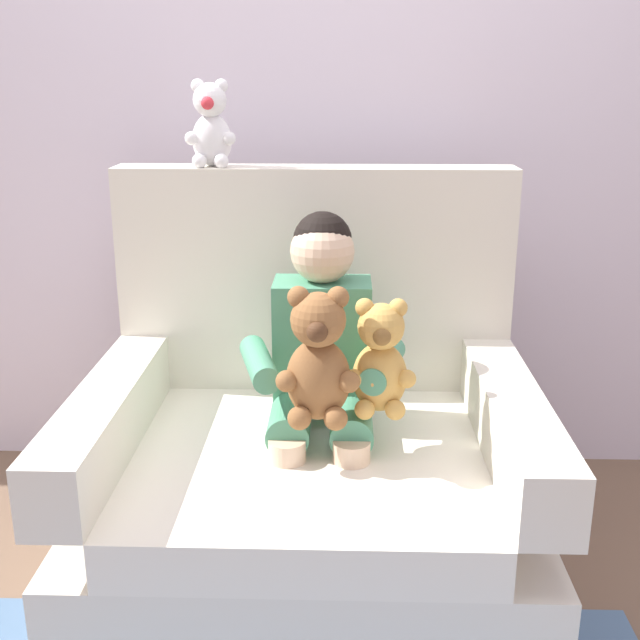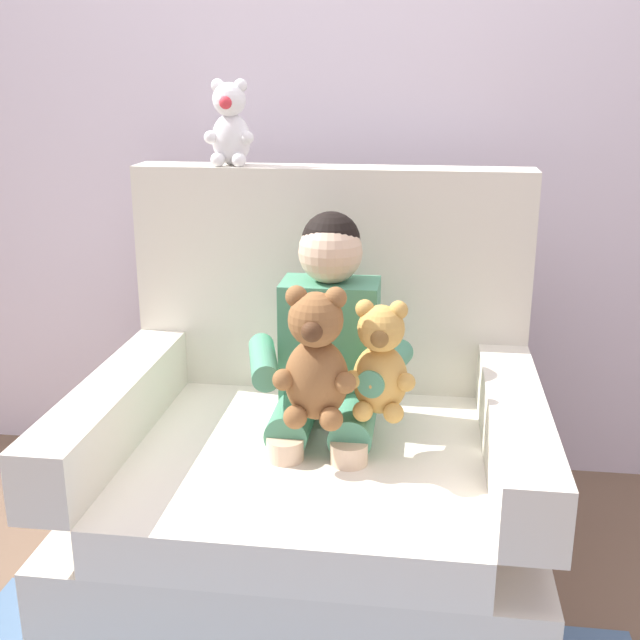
{
  "view_description": "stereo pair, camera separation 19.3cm",
  "coord_description": "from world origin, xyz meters",
  "px_view_note": "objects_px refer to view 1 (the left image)",
  "views": [
    {
      "loc": [
        0.09,
        -1.89,
        1.35
      ],
      "look_at": [
        0.03,
        -0.05,
        0.77
      ],
      "focal_mm": 44.72,
      "sensor_mm": 36.0,
      "label": 1
    },
    {
      "loc": [
        0.28,
        -1.88,
        1.35
      ],
      "look_at": [
        0.03,
        -0.05,
        0.77
      ],
      "focal_mm": 44.72,
      "sensor_mm": 36.0,
      "label": 2
    }
  ],
  "objects_px": {
    "plush_brown": "(318,360)",
    "plush_white_on_backrest": "(211,126)",
    "seated_child": "(322,355)",
    "armchair": "(310,465)",
    "plush_honey": "(380,360)"
  },
  "relations": [
    {
      "from": "plush_brown",
      "to": "plush_white_on_backrest",
      "type": "xyz_separation_m",
      "value": [
        -0.32,
        0.52,
        0.51
      ]
    },
    {
      "from": "seated_child",
      "to": "plush_brown",
      "type": "bearing_deg",
      "value": -84.16
    },
    {
      "from": "plush_brown",
      "to": "plush_white_on_backrest",
      "type": "bearing_deg",
      "value": 143.25
    },
    {
      "from": "seated_child",
      "to": "plush_brown",
      "type": "xyz_separation_m",
      "value": [
        -0.0,
        -0.19,
        0.06
      ]
    },
    {
      "from": "armchair",
      "to": "plush_brown",
      "type": "height_order",
      "value": "armchair"
    },
    {
      "from": "seated_child",
      "to": "plush_honey",
      "type": "height_order",
      "value": "seated_child"
    },
    {
      "from": "seated_child",
      "to": "plush_honey",
      "type": "xyz_separation_m",
      "value": [
        0.15,
        -0.13,
        0.04
      ]
    },
    {
      "from": "plush_honey",
      "to": "armchair",
      "type": "bearing_deg",
      "value": 158.37
    },
    {
      "from": "plush_white_on_backrest",
      "to": "plush_brown",
      "type": "bearing_deg",
      "value": -55.91
    },
    {
      "from": "armchair",
      "to": "plush_brown",
      "type": "distance_m",
      "value": 0.41
    },
    {
      "from": "armchair",
      "to": "seated_child",
      "type": "height_order",
      "value": "armchair"
    },
    {
      "from": "armchair",
      "to": "plush_honey",
      "type": "xyz_separation_m",
      "value": [
        0.18,
        -0.11,
        0.35
      ]
    },
    {
      "from": "armchair",
      "to": "plush_honey",
      "type": "relative_size",
      "value": 3.92
    },
    {
      "from": "plush_honey",
      "to": "plush_white_on_backrest",
      "type": "height_order",
      "value": "plush_white_on_backrest"
    },
    {
      "from": "armchair",
      "to": "plush_white_on_backrest",
      "type": "height_order",
      "value": "plush_white_on_backrest"
    }
  ]
}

